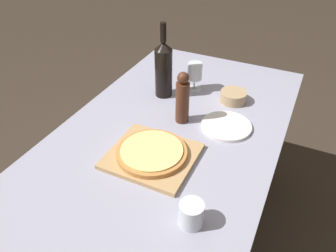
{
  "coord_description": "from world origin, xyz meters",
  "views": [
    {
      "loc": [
        0.46,
        -0.96,
        1.59
      ],
      "look_at": [
        0.01,
        -0.02,
        0.82
      ],
      "focal_mm": 35.0,
      "sensor_mm": 36.0,
      "label": 1
    }
  ],
  "objects": [
    {
      "name": "pizza",
      "position": [
        0.01,
        -0.15,
        0.78
      ],
      "size": [
        0.27,
        0.27,
        0.02
      ],
      "color": "#BC7A3D",
      "rests_on": "cutting_board"
    },
    {
      "name": "dinner_plate",
      "position": [
        0.21,
        0.15,
        0.76
      ],
      "size": [
        0.21,
        0.21,
        0.01
      ],
      "color": "white",
      "rests_on": "dining_table"
    },
    {
      "name": "ground_plane",
      "position": [
        0.0,
        0.0,
        0.0
      ],
      "size": [
        12.0,
        12.0,
        0.0
      ],
      "primitive_type": "plane",
      "color": "#382D23"
    },
    {
      "name": "drinking_tumbler",
      "position": [
        0.25,
        -0.36,
        0.8
      ],
      "size": [
        0.08,
        0.08,
        0.08
      ],
      "color": "silver",
      "rests_on": "dining_table"
    },
    {
      "name": "wine_bottle",
      "position": [
        -0.15,
        0.28,
        0.9
      ],
      "size": [
        0.08,
        0.08,
        0.36
      ],
      "color": "black",
      "rests_on": "dining_table"
    },
    {
      "name": "wine_glass",
      "position": [
        -0.04,
        0.39,
        0.85
      ],
      "size": [
        0.07,
        0.07,
        0.14
      ],
      "color": "silver",
      "rests_on": "dining_table"
    },
    {
      "name": "cutting_board",
      "position": [
        0.01,
        -0.15,
        0.76
      ],
      "size": [
        0.32,
        0.29,
        0.02
      ],
      "color": "tan",
      "rests_on": "dining_table"
    },
    {
      "name": "dining_table",
      "position": [
        0.0,
        0.0,
        0.67
      ],
      "size": [
        0.89,
        1.6,
        0.76
      ],
      "color": "#9393A8",
      "rests_on": "ground_plane"
    },
    {
      "name": "small_bowl",
      "position": [
        0.17,
        0.37,
        0.78
      ],
      "size": [
        0.12,
        0.12,
        0.05
      ],
      "color": "tan",
      "rests_on": "dining_table"
    },
    {
      "name": "pepper_mill",
      "position": [
        0.01,
        0.12,
        0.87
      ],
      "size": [
        0.06,
        0.06,
        0.23
      ],
      "color": "#4C2819",
      "rests_on": "dining_table"
    }
  ]
}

